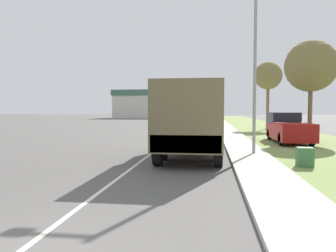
{
  "coord_description": "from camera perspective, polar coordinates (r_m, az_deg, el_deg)",
  "views": [
    {
      "loc": [
        2.77,
        -3.48,
        2.1
      ],
      "look_at": [
        0.78,
        11.93,
        1.31
      ],
      "focal_mm": 35.0,
      "sensor_mm": 36.0,
      "label": 1
    }
  ],
  "objects": [
    {
      "name": "ground_plane",
      "position": [
        43.62,
        3.7,
        0.14
      ],
      "size": [
        180.0,
        180.0,
        0.0
      ],
      "primitive_type": "plane",
      "color": "#565451"
    },
    {
      "name": "lane_centre_stripe",
      "position": [
        43.62,
        3.7,
        0.14
      ],
      "size": [
        0.12,
        120.0,
        0.0
      ],
      "color": "silver",
      "rests_on": "ground"
    },
    {
      "name": "sidewalk_right",
      "position": [
        43.57,
        9.62,
        0.18
      ],
      "size": [
        1.8,
        120.0,
        0.12
      ],
      "color": "beige",
      "rests_on": "ground"
    },
    {
      "name": "grass_strip_right",
      "position": [
        43.96,
        15.36,
        0.08
      ],
      "size": [
        7.0,
        120.0,
        0.02
      ],
      "color": "olive",
      "rests_on": "ground"
    },
    {
      "name": "military_truck",
      "position": [
        13.99,
        4.02,
        1.42
      ],
      "size": [
        2.52,
        6.6,
        3.13
      ],
      "color": "#545B3D",
      "rests_on": "ground"
    },
    {
      "name": "car_nearest_ahead",
      "position": [
        28.49,
        5.54,
        0.01
      ],
      "size": [
        1.75,
        4.89,
        1.47
      ],
      "color": "maroon",
      "rests_on": "ground"
    },
    {
      "name": "car_second_ahead",
      "position": [
        41.05,
        1.45,
        0.89
      ],
      "size": [
        1.74,
        4.88,
        1.45
      ],
      "color": "#336B3D",
      "rests_on": "ground"
    },
    {
      "name": "car_third_ahead",
      "position": [
        51.62,
        1.82,
        1.28
      ],
      "size": [
        1.87,
        4.71,
        1.4
      ],
      "color": "black",
      "rests_on": "ground"
    },
    {
      "name": "car_fourth_ahead",
      "position": [
        64.23,
        3.33,
        1.7
      ],
      "size": [
        1.7,
        4.41,
        1.7
      ],
      "color": "silver",
      "rests_on": "ground"
    },
    {
      "name": "pickup_truck",
      "position": [
        22.09,
        20.15,
        -0.38
      ],
      "size": [
        1.92,
        5.5,
        1.88
      ],
      "color": "maroon",
      "rests_on": "grass_strip_right"
    },
    {
      "name": "lamp_post",
      "position": [
        15.52,
        14.25,
        13.35
      ],
      "size": [
        1.69,
        0.24,
        8.24
      ],
      "color": "gray",
      "rests_on": "sidewalk_right"
    },
    {
      "name": "tree_mid_right",
      "position": [
        24.06,
        23.64,
        9.5
      ],
      "size": [
        3.43,
        3.43,
        6.68
      ],
      "color": "brown",
      "rests_on": "grass_strip_right"
    },
    {
      "name": "tree_far_right",
      "position": [
        36.32,
        17.04,
        8.3
      ],
      "size": [
        2.89,
        2.89,
        7.08
      ],
      "color": "brown",
      "rests_on": "grass_strip_right"
    },
    {
      "name": "utility_box",
      "position": [
        12.94,
        22.72,
        -5.0
      ],
      "size": [
        0.55,
        0.45,
        0.7
      ],
      "color": "#3D7042",
      "rests_on": "grass_strip_right"
    },
    {
      "name": "building_distant",
      "position": [
        80.05,
        -4.41,
        3.81
      ],
      "size": [
        13.19,
        9.56,
        6.66
      ],
      "color": "beige",
      "rests_on": "ground"
    }
  ]
}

